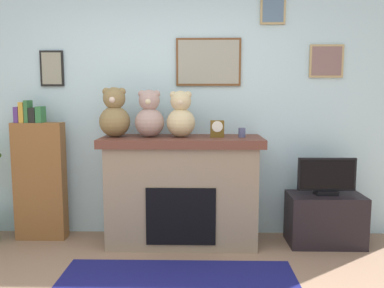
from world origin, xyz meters
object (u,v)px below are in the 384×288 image
object	(u,v)px
teddy_bear_brown	(149,116)
bookshelf	(40,177)
mantel_clock	(217,129)
fireplace	(182,190)
television	(327,177)
teddy_bear_tan	(115,115)
tv_stand	(325,219)
teddy_bear_grey	(181,116)
candle_jar	(242,133)

from	to	relation	value
teddy_bear_brown	bookshelf	bearing A→B (deg)	174.94
bookshelf	mantel_clock	world-z (taller)	bookshelf
bookshelf	teddy_bear_brown	size ratio (longest dim) A/B	3.10
bookshelf	teddy_bear_brown	world-z (taller)	teddy_bear_brown
fireplace	bookshelf	distance (m)	1.42
fireplace	television	bearing A→B (deg)	-0.89
fireplace	teddy_bear_tan	distance (m)	0.96
tv_stand	teddy_bear_grey	distance (m)	1.70
bookshelf	teddy_bear_brown	bearing A→B (deg)	-5.06
teddy_bear_grey	candle_jar	bearing A→B (deg)	0.06
fireplace	candle_jar	size ratio (longest dim) A/B	17.18
bookshelf	candle_jar	xyz separation A→B (m)	(1.98, -0.10, 0.46)
candle_jar	teddy_bear_brown	distance (m)	0.88
teddy_bear_tan	teddy_bear_brown	distance (m)	0.33
fireplace	teddy_bear_grey	xyz separation A→B (m)	(-0.01, -0.02, 0.71)
tv_stand	mantel_clock	bearing A→B (deg)	179.97
television	teddy_bear_grey	distance (m)	1.50
teddy_bear_grey	bookshelf	bearing A→B (deg)	176.00
bookshelf	television	xyz separation A→B (m)	(2.79, -0.10, 0.04)
tv_stand	teddy_bear_tan	size ratio (longest dim) A/B	1.50
television	teddy_bear_brown	world-z (taller)	teddy_bear_brown
teddy_bear_grey	television	bearing A→B (deg)	-0.13
mantel_clock	bookshelf	bearing A→B (deg)	176.75
candle_jar	mantel_clock	world-z (taller)	mantel_clock
teddy_bear_brown	teddy_bear_grey	bearing A→B (deg)	0.00
teddy_bear_tan	teddy_bear_grey	world-z (taller)	teddy_bear_tan
bookshelf	teddy_bear_grey	size ratio (longest dim) A/B	3.17
fireplace	bookshelf	world-z (taller)	bookshelf
candle_jar	mantel_clock	bearing A→B (deg)	-179.61
mantel_clock	teddy_bear_grey	size ratio (longest dim) A/B	0.36
fireplace	tv_stand	size ratio (longest dim) A/B	2.16
teddy_bear_brown	teddy_bear_tan	bearing A→B (deg)	-179.99
fireplace	teddy_bear_brown	world-z (taller)	teddy_bear_brown
candle_jar	teddy_bear_grey	distance (m)	0.59
candle_jar	teddy_bear_grey	size ratio (longest dim) A/B	0.20
mantel_clock	teddy_bear_tan	xyz separation A→B (m)	(-0.97, 0.00, 0.13)
mantel_clock	teddy_bear_tan	bearing A→B (deg)	179.94
mantel_clock	teddy_bear_grey	world-z (taller)	teddy_bear_grey
candle_jar	teddy_bear_brown	world-z (taller)	teddy_bear_brown
candle_jar	mantel_clock	size ratio (longest dim) A/B	0.56
tv_stand	television	world-z (taller)	television
television	teddy_bear_grey	size ratio (longest dim) A/B	1.25
teddy_bear_tan	tv_stand	bearing A→B (deg)	-0.05
tv_stand	teddy_bear_grey	size ratio (longest dim) A/B	1.61
fireplace	mantel_clock	xyz separation A→B (m)	(0.33, -0.02, 0.59)
fireplace	candle_jar	xyz separation A→B (m)	(0.57, -0.02, 0.56)
bookshelf	tv_stand	distance (m)	2.82
bookshelf	teddy_bear_tan	xyz separation A→B (m)	(0.78, -0.10, 0.63)
tv_stand	teddy_bear_grey	xyz separation A→B (m)	(-1.38, 0.00, 0.99)
tv_stand	fireplace	bearing A→B (deg)	179.17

